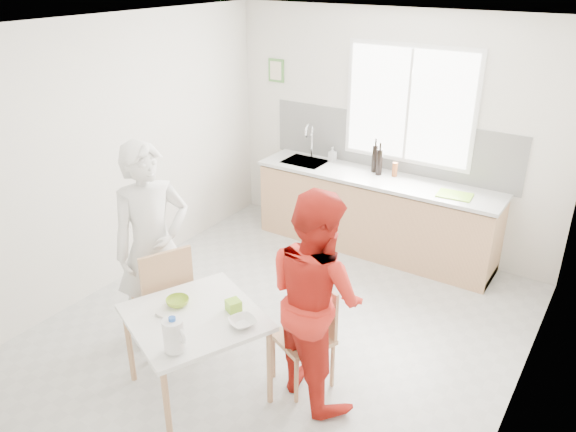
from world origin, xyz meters
name	(u,v)px	position (x,y,z in m)	size (l,w,h in m)	color
ground	(281,331)	(0.00, 0.00, 0.00)	(4.50, 4.50, 0.00)	#B7B7B2
room_shell	(280,164)	(0.00, 0.00, 1.64)	(4.50, 4.50, 4.50)	silver
window	(409,105)	(0.20, 2.23, 1.70)	(1.50, 0.06, 1.30)	white
backsplash	(389,144)	(0.00, 2.24, 1.23)	(3.00, 0.02, 0.65)	white
picture_frame	(276,71)	(-1.55, 2.23, 1.90)	(0.22, 0.03, 0.28)	#549343
kitchen_counter	(374,217)	(0.00, 1.95, 0.42)	(2.84, 0.64, 1.37)	tan
dining_table	(195,324)	(-0.12, -1.00, 0.64)	(1.23, 1.23, 0.72)	white
chair_left	(164,293)	(-0.73, -0.72, 0.55)	(0.62, 0.62, 1.01)	tan
chair_far	(310,330)	(0.54, -0.41, 0.48)	(0.53, 0.53, 0.87)	tan
person_white	(153,247)	(-0.87, -0.65, 0.93)	(0.68, 0.44, 1.85)	white
person_red	(316,297)	(0.63, -0.48, 0.86)	(0.84, 0.65, 1.72)	red
bowl_green	(178,302)	(-0.32, -0.96, 0.74)	(0.18, 0.18, 0.06)	#91B82A
bowl_white	(243,322)	(0.26, -0.90, 0.74)	(0.20, 0.20, 0.05)	white
milk_jug	(174,335)	(0.06, -1.39, 0.85)	(0.20, 0.15, 0.26)	white
green_box	(233,306)	(0.09, -0.79, 0.76)	(0.10, 0.10, 0.09)	#8FD130
spoon	(162,318)	(-0.28, -1.17, 0.73)	(0.01, 0.01, 0.16)	#A5A5AA
cutting_board	(455,195)	(0.92, 1.87, 0.93)	(0.35, 0.25, 0.01)	#8ACE2F
wine_bottle_a	(375,158)	(-0.09, 2.07, 1.08)	(0.07, 0.07, 0.32)	black
wine_bottle_b	(379,162)	(-0.01, 2.01, 1.07)	(0.07, 0.07, 0.30)	black
jar_amber	(395,169)	(0.16, 2.06, 1.00)	(0.06, 0.06, 0.16)	#944920
soap_bottle	(332,154)	(-0.68, 2.14, 1.01)	(0.08, 0.08, 0.18)	#999999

